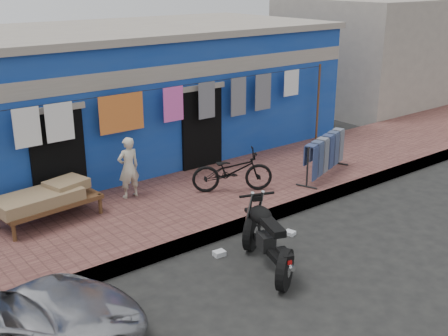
# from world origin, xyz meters

# --- Properties ---
(ground) EXTENTS (80.00, 80.00, 0.00)m
(ground) POSITION_xyz_m (0.00, 0.00, 0.00)
(ground) COLOR black
(ground) RESTS_ON ground
(sidewalk) EXTENTS (28.00, 3.00, 0.25)m
(sidewalk) POSITION_xyz_m (0.00, 3.00, 0.12)
(sidewalk) COLOR brown
(sidewalk) RESTS_ON ground
(curb) EXTENTS (28.00, 0.10, 0.25)m
(curb) POSITION_xyz_m (0.00, 1.55, 0.12)
(curb) COLOR gray
(curb) RESTS_ON ground
(building) EXTENTS (12.20, 5.20, 3.36)m
(building) POSITION_xyz_m (-0.00, 6.99, 1.69)
(building) COLOR navy
(building) RESTS_ON ground
(neighbor_right) EXTENTS (6.00, 5.00, 3.80)m
(neighbor_right) POSITION_xyz_m (11.00, 7.00, 1.90)
(neighbor_right) COLOR #9E9384
(neighbor_right) RESTS_ON ground
(clothesline) EXTENTS (10.06, 0.06, 2.10)m
(clothesline) POSITION_xyz_m (-0.37, 4.25, 1.83)
(clothesline) COLOR brown
(clothesline) RESTS_ON sidewalk
(seated_person) EXTENTS (0.46, 0.31, 1.27)m
(seated_person) POSITION_xyz_m (-1.02, 3.82, 0.89)
(seated_person) COLOR beige
(seated_person) RESTS_ON sidewalk
(bicycle) EXTENTS (1.74, 1.37, 1.08)m
(bicycle) POSITION_xyz_m (0.84, 2.79, 0.79)
(bicycle) COLOR black
(bicycle) RESTS_ON sidewalk
(motorcycle) EXTENTS (1.73, 2.14, 1.13)m
(motorcycle) POSITION_xyz_m (-0.51, 0.23, 0.57)
(motorcycle) COLOR black
(motorcycle) RESTS_ON ground
(charpoy) EXTENTS (2.12, 1.32, 0.65)m
(charpoy) POSITION_xyz_m (-2.76, 3.69, 0.58)
(charpoy) COLOR brown
(charpoy) RESTS_ON sidewalk
(jeans_rack) EXTENTS (2.19, 1.62, 0.94)m
(jeans_rack) POSITION_xyz_m (3.09, 2.26, 0.72)
(jeans_rack) COLOR black
(jeans_rack) RESTS_ON sidewalk
(litter_a) EXTENTS (0.21, 0.17, 0.09)m
(litter_a) POSITION_xyz_m (-0.86, 1.04, 0.04)
(litter_a) COLOR silver
(litter_a) RESTS_ON ground
(litter_b) EXTENTS (0.17, 0.20, 0.08)m
(litter_b) POSITION_xyz_m (0.01, 1.20, 0.04)
(litter_b) COLOR silver
(litter_b) RESTS_ON ground
(litter_c) EXTENTS (0.19, 0.21, 0.07)m
(litter_c) POSITION_xyz_m (0.67, 0.87, 0.04)
(litter_c) COLOR silver
(litter_c) RESTS_ON ground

